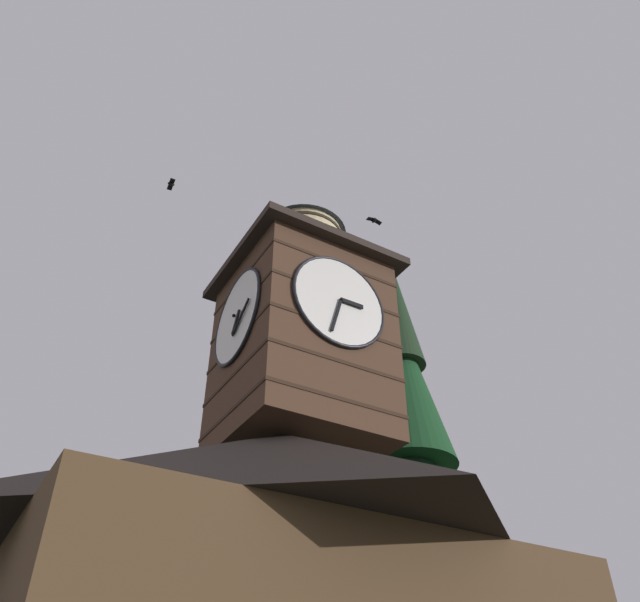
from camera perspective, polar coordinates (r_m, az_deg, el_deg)
name	(u,v)px	position (r m, az deg, el deg)	size (l,w,h in m)	color
clock_tower	(302,333)	(18.51, -1.66, -2.88)	(4.71, 4.71, 8.89)	#4C3323
pine_tree_behind	(255,559)	(20.52, -5.83, -21.94)	(6.19, 6.19, 16.05)	#473323
pine_tree_aside	(415,526)	(23.21, 8.46, -19.25)	(6.57, 6.57, 19.59)	#473323
moon	(236,584)	(56.36, -7.49, -23.77)	(2.17, 2.17, 2.17)	silver
flying_bird_high	(374,220)	(27.47, 4.85, 7.18)	(0.70, 0.28, 0.16)	black
flying_bird_low	(171,184)	(23.45, -13.14, 10.14)	(0.26, 0.59, 0.14)	black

